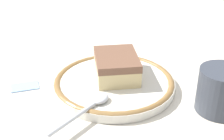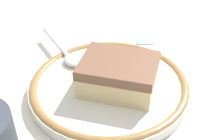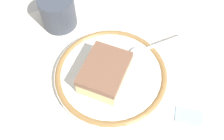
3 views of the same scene
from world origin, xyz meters
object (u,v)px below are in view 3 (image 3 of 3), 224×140
at_px(spoon, 148,48).
at_px(cup, 58,13).
at_px(cake_slice, 105,73).
at_px(sugar_packet, 189,116).
at_px(plate, 112,77).

xyz_separation_m(spoon, cup, (0.16, 0.14, 0.01)).
height_order(cake_slice, sugar_packet, cake_slice).
bearing_deg(cup, cake_slice, -171.48).
bearing_deg(cup, sugar_packet, -156.70).
xyz_separation_m(plate, spoon, (0.03, -0.09, 0.01)).
bearing_deg(spoon, cup, 40.63).
xyz_separation_m(spoon, sugar_packet, (-0.16, 0.00, -0.02)).
distance_m(plate, sugar_packet, 0.16).
xyz_separation_m(plate, sugar_packet, (-0.13, -0.09, -0.01)).
bearing_deg(cup, plate, -167.16).
xyz_separation_m(cake_slice, cup, (0.18, 0.03, -0.01)).
relative_size(plate, spoon, 1.67).
height_order(plate, sugar_packet, plate).
distance_m(cake_slice, spoon, 0.11).
xyz_separation_m(plate, cup, (0.18, 0.04, 0.02)).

